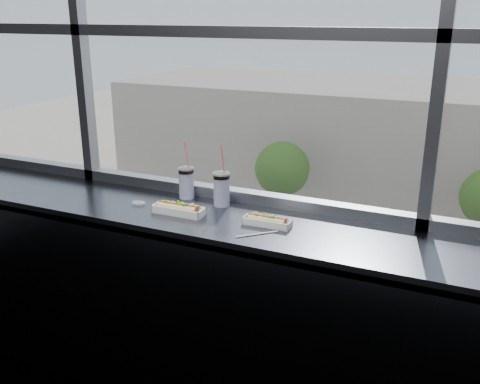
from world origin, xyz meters
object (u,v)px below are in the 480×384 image
at_px(car_far_a, 263,231).
at_px(tree_left, 282,169).
at_px(hotdog_tray_right, 267,221).
at_px(pedestrian_a, 373,217).
at_px(loose_straw, 257,234).
at_px(hotdog_tray_left, 179,209).
at_px(soda_cup_left, 186,181).
at_px(car_near_c, 361,333).
at_px(wrapper, 138,203).
at_px(car_far_b, 446,262).
at_px(soda_cup_right, 222,187).
at_px(car_near_b, 275,313).
at_px(car_near_a, 110,274).
at_px(pedestrian_b, 426,237).

bearing_deg(car_far_a, tree_left, 7.44).
height_order(hotdog_tray_right, pedestrian_a, hotdog_tray_right).
bearing_deg(car_far_a, loose_straw, -156.08).
height_order(hotdog_tray_left, soda_cup_left, soda_cup_left).
height_order(soda_cup_left, car_near_c, soda_cup_left).
bearing_deg(wrapper, pedestrian_a, 97.07).
distance_m(car_far_b, pedestrian_a, 6.82).
bearing_deg(pedestrian_a, soda_cup_right, 97.92).
bearing_deg(car_near_b, car_near_c, -93.74).
bearing_deg(loose_straw, tree_left, 65.81).
xyz_separation_m(soda_cup_left, car_near_b, (-5.39, 16.09, -11.17)).
distance_m(car_near_a, tree_left, 13.05).
relative_size(soda_cup_left, loose_straw, 1.59).
distance_m(soda_cup_right, pedestrian_a, 31.44).
bearing_deg(hotdog_tray_right, tree_left, 108.41).
bearing_deg(loose_straw, car_far_a, 67.98).
relative_size(car_near_b, car_near_c, 0.99).
xyz_separation_m(hotdog_tray_left, pedestrian_b, (-0.53, 27.19, -11.00)).
distance_m(soda_cup_left, soda_cup_right, 0.24).
bearing_deg(loose_straw, car_near_a, 87.68).
bearing_deg(car_near_b, pedestrian_a, -10.67).
relative_size(car_far_b, car_far_a, 1.03).
xyz_separation_m(soda_cup_left, wrapper, (-0.18, -0.21, -0.09)).
height_order(loose_straw, pedestrian_b, loose_straw).
relative_size(hotdog_tray_right, pedestrian_b, 0.11).
xyz_separation_m(car_far_b, car_near_c, (-2.55, -8.00, -0.04)).
bearing_deg(wrapper, loose_straw, -8.99).
bearing_deg(loose_straw, hotdog_tray_right, 46.05).
distance_m(soda_cup_left, car_far_b, 26.54).
distance_m(car_near_b, car_near_a, 8.53).
bearing_deg(tree_left, car_near_a, -110.08).
xyz_separation_m(car_near_b, pedestrian_b, (4.94, 10.87, 0.10)).
bearing_deg(soda_cup_left, car_far_a, 110.83).
relative_size(soda_cup_right, car_far_b, 0.06).
distance_m(car_far_b, car_near_c, 8.40).
height_order(soda_cup_right, tree_left, soda_cup_right).
bearing_deg(loose_straw, car_near_b, 66.19).
bearing_deg(car_near_a, wrapper, -137.88).
relative_size(car_far_a, car_near_c, 1.00).
height_order(car_near_b, car_near_c, car_near_c).
xyz_separation_m(soda_cup_right, car_near_c, (-1.95, 16.12, -11.16)).
height_order(hotdog_tray_right, wrapper, hotdog_tray_right).
relative_size(soda_cup_right, car_near_b, 0.06).
relative_size(pedestrian_b, tree_left, 0.40).
height_order(hotdog_tray_right, soda_cup_left, soda_cup_left).
relative_size(hotdog_tray_left, car_near_b, 0.05).
distance_m(soda_cup_right, car_far_a, 28.19).
bearing_deg(car_near_a, soda_cup_left, -137.14).
xyz_separation_m(soda_cup_right, loose_straw, (0.33, -0.30, -0.10)).
xyz_separation_m(car_far_b, pedestrian_a, (-4.65, 4.98, -0.07)).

